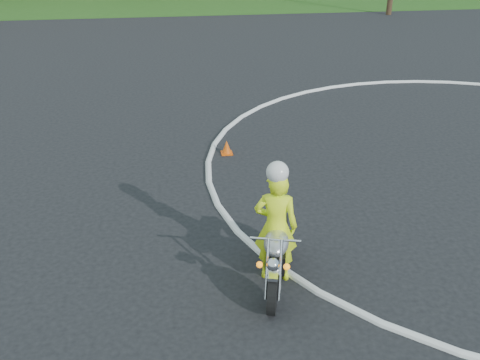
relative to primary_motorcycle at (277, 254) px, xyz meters
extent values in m
cube|color=#1E4714|center=(5.37, 27.20, -0.46)|extent=(120.00, 10.00, 0.02)
cylinder|color=black|center=(-0.17, -0.58, -0.19)|extent=(0.26, 0.56, 0.55)
cylinder|color=black|center=(0.18, 0.65, -0.19)|extent=(0.26, 0.56, 0.55)
cube|color=black|center=(0.02, 0.08, -0.10)|extent=(0.39, 0.56, 0.28)
ellipsoid|color=silver|center=(-0.03, -0.10, 0.25)|extent=(0.48, 0.66, 0.26)
cube|color=black|center=(0.09, 0.34, 0.21)|extent=(0.38, 0.60, 0.09)
cylinder|color=white|center=(-0.23, -0.49, 0.13)|extent=(0.13, 0.33, 0.74)
cylinder|color=white|center=(-0.07, -0.53, 0.13)|extent=(0.13, 0.33, 0.74)
cube|color=white|center=(-0.17, -0.60, 0.10)|extent=(0.18, 0.23, 0.05)
cylinder|color=silver|center=(-0.11, -0.36, 0.47)|extent=(0.63, 0.21, 0.03)
sphere|color=silver|center=(-0.19, -0.67, 0.31)|extent=(0.17, 0.17, 0.17)
sphere|color=orange|center=(-0.35, -0.61, 0.28)|extent=(0.08, 0.08, 0.08)
sphere|color=orange|center=(-0.03, -0.70, 0.28)|extent=(0.08, 0.08, 0.08)
cylinder|color=#B8B9BF|center=(0.26, 0.39, -0.19)|extent=(0.27, 0.73, 0.07)
imported|color=#E2FF1A|center=(0.01, 0.14, 0.34)|extent=(0.68, 0.54, 1.62)
sphere|color=silver|center=(-0.01, 0.09, 1.18)|extent=(0.29, 0.29, 0.29)
cone|color=#DA4F0B|center=(-0.12, 4.54, -0.32)|extent=(0.22, 0.22, 0.30)
cube|color=#DA4F0B|center=(-0.12, 4.54, -0.45)|extent=(0.24, 0.24, 0.03)
camera|label=1|loc=(-1.37, -5.89, 4.09)|focal=40.00mm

